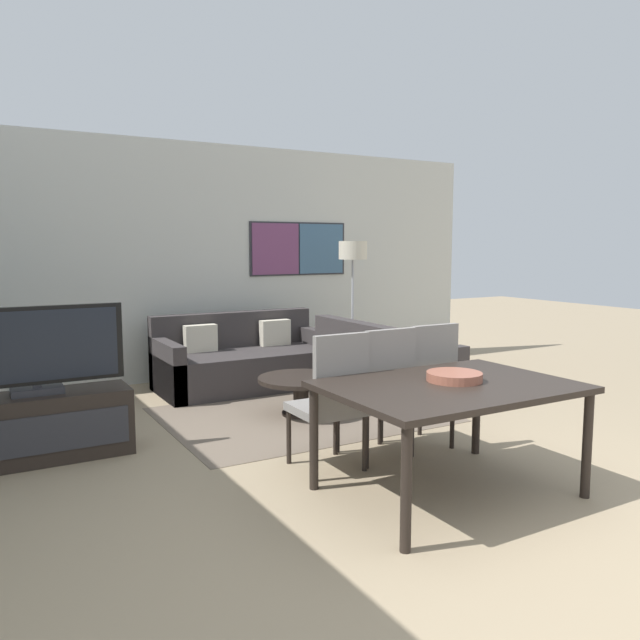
{
  "coord_description": "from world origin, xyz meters",
  "views": [
    {
      "loc": [
        -2.71,
        -2.14,
        1.6
      ],
      "look_at": [
        -0.04,
        2.53,
        0.95
      ],
      "focal_mm": 35.0,
      "sensor_mm": 36.0,
      "label": 1
    }
  ],
  "objects_px": {
    "television": "(35,350)",
    "dining_chair_centre": "(381,388)",
    "sofa_side": "(381,372)",
    "floor_lamp": "(353,261)",
    "tv_console": "(39,427)",
    "dining_table": "(449,394)",
    "fruit_bowl": "(454,376)",
    "sofa_main": "(244,363)",
    "dining_chair_left": "(333,396)",
    "coffee_table": "(301,386)",
    "dining_chair_right": "(424,381)"
  },
  "relations": [
    {
      "from": "dining_chair_right",
      "to": "floor_lamp",
      "type": "height_order",
      "value": "floor_lamp"
    },
    {
      "from": "dining_table",
      "to": "tv_console",
      "type": "bearing_deg",
      "value": 138.09
    },
    {
      "from": "coffee_table",
      "to": "dining_chair_centre",
      "type": "xyz_separation_m",
      "value": [
        -0.06,
        -1.38,
        0.27
      ]
    },
    {
      "from": "fruit_bowl",
      "to": "floor_lamp",
      "type": "height_order",
      "value": "floor_lamp"
    },
    {
      "from": "sofa_main",
      "to": "dining_chair_right",
      "type": "xyz_separation_m",
      "value": [
        0.38,
        -2.73,
        0.27
      ]
    },
    {
      "from": "sofa_main",
      "to": "dining_chair_left",
      "type": "xyz_separation_m",
      "value": [
        -0.5,
        -2.8,
        0.27
      ]
    },
    {
      "from": "floor_lamp",
      "to": "dining_table",
      "type": "bearing_deg",
      "value": -113.31
    },
    {
      "from": "coffee_table",
      "to": "dining_chair_right",
      "type": "bearing_deg",
      "value": -74.3
    },
    {
      "from": "coffee_table",
      "to": "floor_lamp",
      "type": "distance_m",
      "value": 2.24
    },
    {
      "from": "dining_table",
      "to": "dining_chair_right",
      "type": "xyz_separation_m",
      "value": [
        0.44,
        0.78,
        -0.11
      ]
    },
    {
      "from": "tv_console",
      "to": "dining_table",
      "type": "xyz_separation_m",
      "value": [
        2.22,
        -1.99,
        0.4
      ]
    },
    {
      "from": "dining_table",
      "to": "sofa_side",
      "type": "bearing_deg",
      "value": 64.1
    },
    {
      "from": "dining_chair_right",
      "to": "television",
      "type": "bearing_deg",
      "value": 155.56
    },
    {
      "from": "television",
      "to": "dining_chair_centre",
      "type": "bearing_deg",
      "value": -29.3
    },
    {
      "from": "sofa_main",
      "to": "dining_table",
      "type": "relative_size",
      "value": 1.26
    },
    {
      "from": "dining_chair_centre",
      "to": "floor_lamp",
      "type": "bearing_deg",
      "value": 61.18
    },
    {
      "from": "fruit_bowl",
      "to": "floor_lamp",
      "type": "bearing_deg",
      "value": 67.56
    },
    {
      "from": "dining_chair_centre",
      "to": "fruit_bowl",
      "type": "distance_m",
      "value": 0.73
    },
    {
      "from": "sofa_main",
      "to": "floor_lamp",
      "type": "distance_m",
      "value": 1.82
    },
    {
      "from": "dining_chair_left",
      "to": "dining_chair_right",
      "type": "distance_m",
      "value": 0.88
    },
    {
      "from": "television",
      "to": "dining_chair_left",
      "type": "xyz_separation_m",
      "value": [
        1.78,
        -1.28,
        -0.29
      ]
    },
    {
      "from": "dining_table",
      "to": "floor_lamp",
      "type": "bearing_deg",
      "value": 66.69
    },
    {
      "from": "dining_chair_left",
      "to": "sofa_side",
      "type": "bearing_deg",
      "value": 45.75
    },
    {
      "from": "coffee_table",
      "to": "dining_chair_left",
      "type": "relative_size",
      "value": 0.81
    },
    {
      "from": "television",
      "to": "dining_chair_centre",
      "type": "relative_size",
      "value": 1.25
    },
    {
      "from": "dining_table",
      "to": "dining_chair_centre",
      "type": "distance_m",
      "value": 0.75
    },
    {
      "from": "coffee_table",
      "to": "dining_table",
      "type": "xyz_separation_m",
      "value": [
        -0.06,
        -2.12,
        0.38
      ]
    },
    {
      "from": "tv_console",
      "to": "sofa_side",
      "type": "bearing_deg",
      "value": 5.64
    },
    {
      "from": "dining_table",
      "to": "dining_chair_centre",
      "type": "xyz_separation_m",
      "value": [
        0.0,
        0.75,
        -0.11
      ]
    },
    {
      "from": "dining_chair_right",
      "to": "tv_console",
      "type": "bearing_deg",
      "value": 155.57
    },
    {
      "from": "television",
      "to": "dining_chair_centre",
      "type": "xyz_separation_m",
      "value": [
        2.22,
        -1.24,
        -0.29
      ]
    },
    {
      "from": "sofa_side",
      "to": "dining_chair_right",
      "type": "distance_m",
      "value": 1.7
    },
    {
      "from": "dining_table",
      "to": "floor_lamp",
      "type": "relative_size",
      "value": 0.94
    },
    {
      "from": "sofa_side",
      "to": "fruit_bowl",
      "type": "xyz_separation_m",
      "value": [
        -1.04,
        -2.27,
        0.48
      ]
    },
    {
      "from": "sofa_side",
      "to": "dining_chair_centre",
      "type": "bearing_deg",
      "value": 144.4
    },
    {
      "from": "sofa_side",
      "to": "dining_chair_left",
      "type": "height_order",
      "value": "dining_chair_left"
    },
    {
      "from": "tv_console",
      "to": "dining_table",
      "type": "height_order",
      "value": "dining_table"
    },
    {
      "from": "tv_console",
      "to": "fruit_bowl",
      "type": "height_order",
      "value": "fruit_bowl"
    },
    {
      "from": "sofa_side",
      "to": "dining_chair_centre",
      "type": "distance_m",
      "value": 1.95
    },
    {
      "from": "sofa_main",
      "to": "fruit_bowl",
      "type": "bearing_deg",
      "value": -89.66
    },
    {
      "from": "tv_console",
      "to": "dining_chair_right",
      "type": "relative_size",
      "value": 1.31
    },
    {
      "from": "television",
      "to": "dining_chair_right",
      "type": "relative_size",
      "value": 1.25
    },
    {
      "from": "fruit_bowl",
      "to": "television",
      "type": "bearing_deg",
      "value": 139.83
    },
    {
      "from": "sofa_side",
      "to": "dining_chair_right",
      "type": "xyz_separation_m",
      "value": [
        -0.69,
        -1.54,
        0.27
      ]
    },
    {
      "from": "sofa_side",
      "to": "floor_lamp",
      "type": "bearing_deg",
      "value": -17.64
    },
    {
      "from": "tv_console",
      "to": "sofa_main",
      "type": "distance_m",
      "value": 2.74
    },
    {
      "from": "dining_table",
      "to": "fruit_bowl",
      "type": "height_order",
      "value": "fruit_bowl"
    },
    {
      "from": "tv_console",
      "to": "dining_chair_left",
      "type": "height_order",
      "value": "dining_chair_left"
    },
    {
      "from": "dining_table",
      "to": "floor_lamp",
      "type": "distance_m",
      "value": 3.82
    },
    {
      "from": "sofa_main",
      "to": "dining_chair_centre",
      "type": "height_order",
      "value": "dining_chair_centre"
    }
  ]
}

